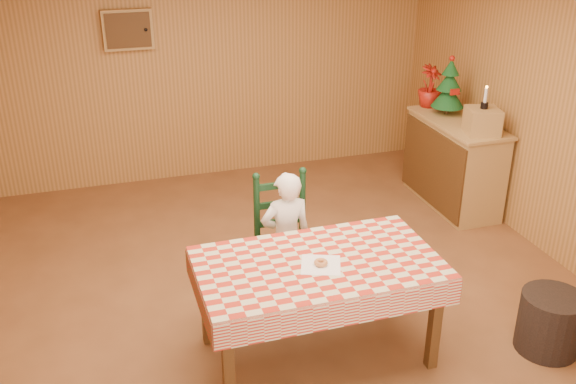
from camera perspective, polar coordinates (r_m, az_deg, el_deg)
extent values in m
plane|color=brown|center=(5.23, 0.67, -10.40)|extent=(6.00, 6.00, 0.00)
cube|color=#AC793E|center=(7.39, -6.65, 11.16)|extent=(5.00, 0.10, 2.60)
cube|color=tan|center=(7.13, -14.05, 13.82)|extent=(0.52, 0.08, 0.42)
cube|color=#4F3015|center=(7.08, -14.02, 13.76)|extent=(0.46, 0.02, 0.36)
sphere|color=black|center=(7.08, -12.52, 13.90)|extent=(0.04, 0.04, 0.04)
cube|color=#4F3015|center=(4.38, 2.70, -6.74)|extent=(1.60, 0.90, 0.06)
cube|color=#4F3015|center=(4.15, -5.32, -15.26)|extent=(0.07, 0.07, 0.69)
cube|color=#4F3015|center=(4.58, 12.90, -11.48)|extent=(0.07, 0.07, 0.69)
cube|color=#4F3015|center=(4.73, -7.30, -9.71)|extent=(0.07, 0.07, 0.69)
cube|color=#4F3015|center=(5.12, 8.84, -6.94)|extent=(0.07, 0.07, 0.69)
cube|color=#B12817|center=(4.36, 2.71, -6.29)|extent=(1.64, 0.94, 0.02)
cube|color=#B12817|center=(4.05, 4.98, -10.75)|extent=(1.64, 0.02, 0.18)
cube|color=#B12817|center=(4.80, 0.76, -4.57)|extent=(1.64, 0.02, 0.18)
cube|color=#2E5828|center=(4.24, -7.93, -9.10)|extent=(0.02, 0.94, 0.18)
cube|color=#2E5828|center=(4.72, 12.12, -5.67)|extent=(0.02, 0.94, 0.18)
cube|color=black|center=(5.12, -0.16, -5.46)|extent=(0.44, 0.40, 0.04)
cylinder|color=black|center=(5.06, -1.66, -8.91)|extent=(0.04, 0.04, 0.41)
cylinder|color=black|center=(5.16, 2.45, -8.21)|extent=(0.04, 0.04, 0.41)
cylinder|color=black|center=(5.34, -2.67, -6.98)|extent=(0.04, 0.04, 0.41)
cylinder|color=black|center=(5.43, 1.23, -6.36)|extent=(0.04, 0.04, 0.41)
cylinder|color=black|center=(5.07, -2.79, -1.73)|extent=(0.05, 0.05, 0.60)
sphere|color=black|center=(4.95, -2.86, 1.39)|extent=(0.06, 0.06, 0.06)
cylinder|color=black|center=(5.17, 1.29, -1.17)|extent=(0.05, 0.05, 0.60)
sphere|color=black|center=(5.05, 1.32, 1.90)|extent=(0.06, 0.06, 0.06)
cube|color=black|center=(5.17, -0.72, -2.64)|extent=(0.38, 0.03, 0.05)
cube|color=black|center=(5.10, -0.73, -1.05)|extent=(0.38, 0.03, 0.05)
cube|color=black|center=(5.03, -0.74, 0.60)|extent=(0.38, 0.03, 0.05)
imported|color=white|center=(5.06, -0.16, -4.17)|extent=(0.41, 0.27, 1.12)
cube|color=white|center=(4.32, 2.94, -6.48)|extent=(0.33, 0.33, 0.00)
torus|color=#BC7943|center=(4.31, 2.94, -6.28)|extent=(0.11, 0.11, 0.03)
cube|color=tan|center=(6.98, 14.51, 2.39)|extent=(0.50, 1.20, 0.90)
cube|color=tan|center=(6.83, 14.92, 6.00)|extent=(0.54, 1.24, 0.03)
cube|color=#4F3015|center=(6.86, 12.65, 2.17)|extent=(0.02, 1.20, 0.80)
cube|color=tan|center=(6.47, 16.89, 6.06)|extent=(0.37, 0.37, 0.25)
cylinder|color=#4F3015|center=(7.01, 13.92, 7.07)|extent=(0.04, 0.04, 0.08)
cone|color=#0D3D18|center=(6.97, 14.05, 8.33)|extent=(0.34, 0.34, 0.24)
cone|color=#0D3D18|center=(6.93, 14.18, 9.59)|extent=(0.26, 0.26, 0.20)
cone|color=#0D3D18|center=(6.89, 14.30, 10.71)|extent=(0.18, 0.18, 0.16)
sphere|color=#9B170E|center=(6.87, 14.38, 11.44)|extent=(0.06, 0.06, 0.06)
cube|color=#9B170E|center=(6.81, 14.61, 8.61)|extent=(0.10, 0.02, 0.06)
sphere|color=#9B170E|center=(6.95, 14.90, 8.46)|extent=(0.04, 0.04, 0.04)
sphere|color=#9B170E|center=(6.95, 13.42, 9.20)|extent=(0.04, 0.04, 0.04)
sphere|color=#9B170E|center=(7.01, 14.13, 10.12)|extent=(0.04, 0.04, 0.04)
imported|color=#9B170E|center=(7.19, 12.51, 9.18)|extent=(0.33, 0.33, 0.45)
cylinder|color=black|center=(6.43, 17.05, 7.37)|extent=(0.07, 0.07, 0.06)
cylinder|color=white|center=(6.40, 17.16, 8.22)|extent=(0.03, 0.03, 0.14)
sphere|color=orange|center=(6.38, 17.26, 8.92)|extent=(0.02, 0.02, 0.02)
cylinder|color=black|center=(5.07, 22.24, -10.69)|extent=(0.55, 0.55, 0.45)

